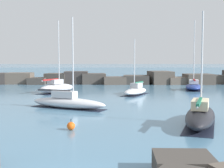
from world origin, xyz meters
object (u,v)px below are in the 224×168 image
(mooring_buoy_orange_near, at_px, (71,126))
(sailboat_moored_7, at_px, (136,91))
(sailboat_moored_4, at_px, (194,86))
(sailboat_moored_5, at_px, (67,102))
(sailboat_moored_1, at_px, (57,88))
(sailboat_moored_2, at_px, (200,115))

(mooring_buoy_orange_near, bearing_deg, sailboat_moored_7, 74.45)
(sailboat_moored_4, relative_size, sailboat_moored_5, 1.23)
(sailboat_moored_1, xyz_separation_m, sailboat_moored_4, (20.13, 4.22, -0.14))
(sailboat_moored_2, height_order, sailboat_moored_5, sailboat_moored_5)
(sailboat_moored_1, height_order, sailboat_moored_5, sailboat_moored_1)
(sailboat_moored_5, xyz_separation_m, sailboat_moored_7, (7.34, 11.36, -0.05))
(sailboat_moored_4, bearing_deg, mooring_buoy_orange_near, -119.07)
(sailboat_moored_2, distance_m, mooring_buoy_orange_near, 9.13)
(sailboat_moored_4, distance_m, mooring_buoy_orange_near, 30.94)
(sailboat_moored_2, relative_size, sailboat_moored_7, 1.11)
(sailboat_moored_1, relative_size, mooring_buoy_orange_near, 13.49)
(sailboat_moored_5, height_order, sailboat_moored_7, sailboat_moored_5)
(sailboat_moored_1, distance_m, sailboat_moored_5, 14.02)
(sailboat_moored_2, bearing_deg, sailboat_moored_7, 99.68)
(sailboat_moored_1, height_order, sailboat_moored_7, sailboat_moored_1)
(sailboat_moored_1, bearing_deg, sailboat_moored_2, -56.48)
(sailboat_moored_4, bearing_deg, sailboat_moored_2, -103.36)
(sailboat_moored_4, relative_size, mooring_buoy_orange_near, 14.26)
(sailboat_moored_5, xyz_separation_m, mooring_buoy_orange_near, (1.60, -9.25, -0.34))
(sailboat_moored_7, bearing_deg, sailboat_moored_4, 34.66)
(sailboat_moored_1, xyz_separation_m, sailboat_moored_2, (14.08, -21.25, -0.03))
(mooring_buoy_orange_near, bearing_deg, sailboat_moored_1, 102.58)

